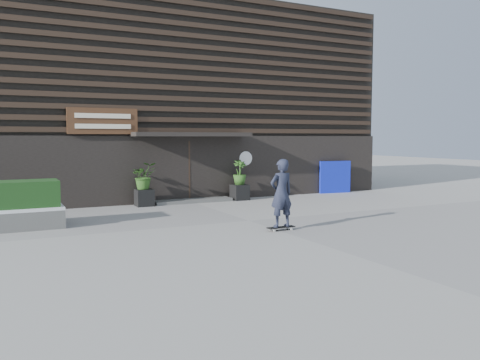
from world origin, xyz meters
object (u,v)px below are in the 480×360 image
blue_tarp (335,177)px  skateboarder (281,193)px  planter_pot_right (240,192)px  planter_pot_left (144,198)px

blue_tarp → skateboarder: 9.26m
planter_pot_right → skateboarder: (-1.83, -6.11, 0.68)m
planter_pot_right → skateboarder: skateboarder is taller
planter_pot_left → blue_tarp: 8.65m
planter_pot_left → skateboarder: 6.46m
skateboarder → blue_tarp: bearing=43.9°
blue_tarp → skateboarder: skateboarder is taller
planter_pot_right → skateboarder: bearing=-106.7°
planter_pot_right → blue_tarp: (4.84, 0.30, 0.40)m
planter_pot_left → planter_pot_right: bearing=0.0°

